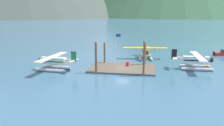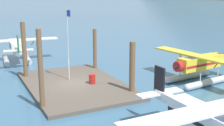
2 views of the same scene
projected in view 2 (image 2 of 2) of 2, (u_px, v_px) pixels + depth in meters
name	position (u px, v px, depth m)	size (l,w,h in m)	color
ground_plane	(75.00, 86.00, 27.12)	(1200.00, 1200.00, 0.00)	#38607F
dock_platform	(75.00, 85.00, 27.09)	(12.51, 8.21, 0.30)	brown
piling_near_left	(24.00, 51.00, 28.76)	(0.43, 0.43, 5.66)	brown
piling_near_right	(41.00, 71.00, 21.07)	(0.37, 0.37, 5.97)	brown
piling_far_left	(95.00, 50.00, 32.07)	(0.39, 0.39, 4.60)	brown
piling_far_right	(132.00, 68.00, 24.55)	(0.49, 0.49, 4.50)	brown
flagpole	(68.00, 37.00, 27.10)	(0.95, 0.10, 6.73)	silver
fuel_drum	(92.00, 79.00, 26.86)	(0.62, 0.62, 0.88)	#AD1E19
seaplane_yellow_bow_right	(199.00, 66.00, 28.01)	(10.49, 7.95, 3.84)	#B7BABF
seaplane_cream_port_aft	(16.00, 49.00, 36.57)	(7.97, 10.48, 3.84)	#B7BABF
seaplane_white_stbd_fwd	(205.00, 126.00, 15.57)	(7.98, 10.41, 3.84)	#B7BABF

